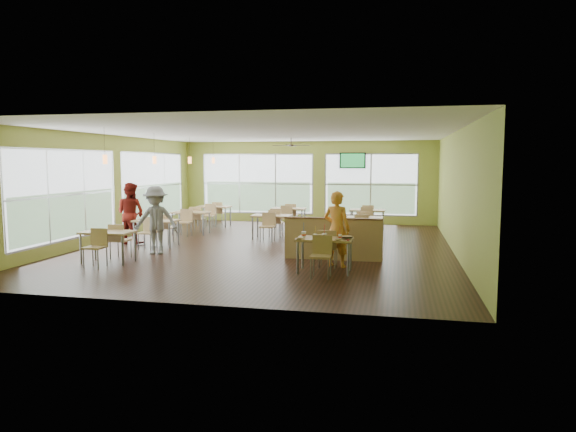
# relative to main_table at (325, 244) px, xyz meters

# --- Properties ---
(room) EXTENTS (12.00, 12.04, 3.20)m
(room) POSITION_rel_main_table_xyz_m (-2.00, 3.00, 0.97)
(room) COLOR black
(room) RESTS_ON ground
(window_bays) EXTENTS (9.24, 10.24, 2.38)m
(window_bays) POSITION_rel_main_table_xyz_m (-4.65, 6.08, 0.85)
(window_bays) COLOR white
(window_bays) RESTS_ON room
(main_table) EXTENTS (1.22, 1.52, 0.87)m
(main_table) POSITION_rel_main_table_xyz_m (0.00, 0.00, 0.00)
(main_table) COLOR tan
(main_table) RESTS_ON floor
(half_wall_divider) EXTENTS (2.40, 0.14, 1.04)m
(half_wall_divider) POSITION_rel_main_table_xyz_m (0.00, 1.45, -0.11)
(half_wall_divider) COLOR tan
(half_wall_divider) RESTS_ON floor
(dining_tables) EXTENTS (6.92, 8.72, 0.87)m
(dining_tables) POSITION_rel_main_table_xyz_m (-3.05, 4.71, -0.00)
(dining_tables) COLOR tan
(dining_tables) RESTS_ON floor
(pendant_lights) EXTENTS (0.11, 7.31, 0.86)m
(pendant_lights) POSITION_rel_main_table_xyz_m (-5.20, 3.68, 1.82)
(pendant_lights) COLOR #2D2119
(pendant_lights) RESTS_ON ceiling
(ceiling_fan) EXTENTS (1.25, 1.25, 0.29)m
(ceiling_fan) POSITION_rel_main_table_xyz_m (-2.00, 6.00, 2.32)
(ceiling_fan) COLOR #2D2119
(ceiling_fan) RESTS_ON ceiling
(tv_backwall) EXTENTS (1.00, 0.07, 0.60)m
(tv_backwall) POSITION_rel_main_table_xyz_m (-0.20, 8.90, 1.82)
(tv_backwall) COLOR black
(tv_backwall) RESTS_ON wall_back
(man_plaid) EXTENTS (0.73, 0.59, 1.74)m
(man_plaid) POSITION_rel_main_table_xyz_m (0.18, 0.63, 0.24)
(man_plaid) COLOR #F25A1A
(man_plaid) RESTS_ON floor
(patron_maroon) EXTENTS (0.98, 0.82, 1.79)m
(patron_maroon) POSITION_rel_main_table_xyz_m (-6.10, 2.69, 0.27)
(patron_maroon) COLOR #60130C
(patron_maroon) RESTS_ON floor
(patron_grey) EXTENTS (1.25, 0.86, 1.77)m
(patron_grey) POSITION_rel_main_table_xyz_m (-4.61, 1.30, 0.25)
(patron_grey) COLOR slate
(patron_grey) RESTS_ON floor
(cup_blue) EXTENTS (0.10, 0.10, 0.37)m
(cup_blue) POSITION_rel_main_table_xyz_m (-0.45, -0.08, 0.19)
(cup_blue) COLOR white
(cup_blue) RESTS_ON main_table
(cup_yellow) EXTENTS (0.08, 0.08, 0.31)m
(cup_yellow) POSITION_rel_main_table_xyz_m (-0.18, -0.23, 0.18)
(cup_yellow) COLOR white
(cup_yellow) RESTS_ON main_table
(cup_red_near) EXTENTS (0.10, 0.10, 0.35)m
(cup_red_near) POSITION_rel_main_table_xyz_m (0.02, -0.17, 0.19)
(cup_red_near) COLOR white
(cup_red_near) RESTS_ON main_table
(cup_red_far) EXTENTS (0.08, 0.08, 0.30)m
(cup_red_far) POSITION_rel_main_table_xyz_m (0.35, -0.16, 0.18)
(cup_red_far) COLOR white
(cup_red_far) RESTS_ON main_table
(food_basket) EXTENTS (0.27, 0.27, 0.06)m
(food_basket) POSITION_rel_main_table_xyz_m (0.47, -0.01, 0.15)
(food_basket) COLOR black
(food_basket) RESTS_ON main_table
(ketchup_cup) EXTENTS (0.06, 0.06, 0.02)m
(ketchup_cup) POSITION_rel_main_table_xyz_m (0.52, -0.25, 0.13)
(ketchup_cup) COLOR #B1181B
(ketchup_cup) RESTS_ON main_table
(wrapper_left) EXTENTS (0.18, 0.17, 0.04)m
(wrapper_left) POSITION_rel_main_table_xyz_m (-0.51, -0.27, 0.14)
(wrapper_left) COLOR tan
(wrapper_left) RESTS_ON main_table
(wrapper_mid) EXTENTS (0.22, 0.20, 0.05)m
(wrapper_mid) POSITION_rel_main_table_xyz_m (-0.07, 0.21, 0.15)
(wrapper_mid) COLOR tan
(wrapper_mid) RESTS_ON main_table
(wrapper_right) EXTENTS (0.16, 0.15, 0.03)m
(wrapper_right) POSITION_rel_main_table_xyz_m (0.31, -0.25, 0.14)
(wrapper_right) COLOR tan
(wrapper_right) RESTS_ON main_table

